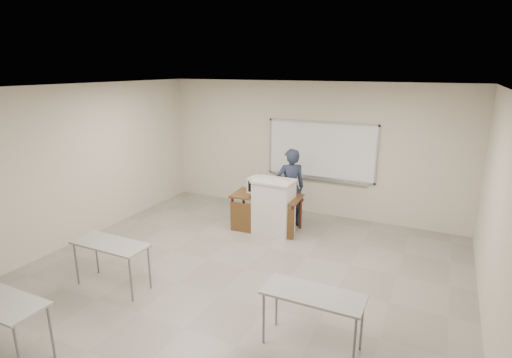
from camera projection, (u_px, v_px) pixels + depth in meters
The scene contains 10 objects.
floor at pixel (219, 295), 5.99m from camera, with size 7.00×8.00×0.01m, color gray.
whiteboard at pixel (321, 151), 8.90m from camera, with size 2.48×0.10×1.31m.
student_desks at pixel (158, 301), 4.63m from camera, with size 4.40×2.20×0.73m.
instructor_desk at pixel (264, 206), 8.16m from camera, with size 1.42×0.71×0.75m.
podium at pixel (274, 207), 8.08m from camera, with size 0.80×0.58×1.12m.
crt_monitor at pixel (258, 185), 8.37m from camera, with size 0.35×0.40×0.34m.
laptop at pixel (260, 194), 8.12m from camera, with size 0.32×0.30×0.24m.
mouse at pixel (273, 199), 7.93m from camera, with size 0.10×0.06×0.04m, color #B5B9BE.
keyboard at pixel (282, 179), 7.93m from camera, with size 0.40×0.13×0.02m, color beige.
presenter at pixel (290, 188), 8.39m from camera, with size 0.61×0.40×1.68m, color black.
Camera 1 is at (2.79, -4.52, 3.29)m, focal length 28.00 mm.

